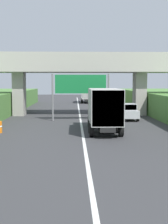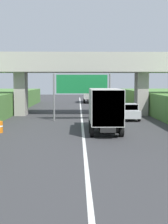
{
  "view_description": "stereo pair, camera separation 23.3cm",
  "coord_description": "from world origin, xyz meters",
  "px_view_note": "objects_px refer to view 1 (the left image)",
  "views": [
    {
      "loc": [
        -0.61,
        0.49,
        3.96
      ],
      "look_at": [
        0.0,
        20.88,
        2.0
      ],
      "focal_mm": 50.24,
      "sensor_mm": 36.0,
      "label": 1
    },
    {
      "loc": [
        -0.38,
        0.48,
        3.96
      ],
      "look_at": [
        0.0,
        20.88,
        2.0
      ],
      "focal_mm": 50.24,
      "sensor_mm": 36.0,
      "label": 2
    }
  ],
  "objects_px": {
    "truck_green": "(104,108)",
    "car_silver": "(128,112)",
    "overhead_highway_sign": "(81,87)",
    "truck_black": "(87,93)",
    "car_yellow": "(108,101)"
  },
  "relations": [
    {
      "from": "overhead_highway_sign",
      "to": "truck_black",
      "type": "height_order",
      "value": "overhead_highway_sign"
    },
    {
      "from": "overhead_highway_sign",
      "to": "truck_green",
      "type": "distance_m",
      "value": 7.61
    },
    {
      "from": "truck_black",
      "to": "car_yellow",
      "type": "height_order",
      "value": "truck_black"
    },
    {
      "from": "truck_black",
      "to": "truck_green",
      "type": "bearing_deg",
      "value": -90.21
    },
    {
      "from": "truck_green",
      "to": "overhead_highway_sign",
      "type": "bearing_deg",
      "value": 103.03
    },
    {
      "from": "truck_black",
      "to": "car_silver",
      "type": "distance_m",
      "value": 27.81
    },
    {
      "from": "overhead_highway_sign",
      "to": "car_silver",
      "type": "relative_size",
      "value": 1.43
    },
    {
      "from": "car_silver",
      "to": "car_yellow",
      "type": "distance_m",
      "value": 17.49
    },
    {
      "from": "car_silver",
      "to": "truck_green",
      "type": "bearing_deg",
      "value": -112.73
    },
    {
      "from": "truck_green",
      "to": "car_yellow",
      "type": "relative_size",
      "value": 1.78
    },
    {
      "from": "overhead_highway_sign",
      "to": "car_silver",
      "type": "height_order",
      "value": "overhead_highway_sign"
    },
    {
      "from": "truck_black",
      "to": "car_silver",
      "type": "relative_size",
      "value": 1.78
    },
    {
      "from": "truck_green",
      "to": "car_silver",
      "type": "relative_size",
      "value": 1.78
    },
    {
      "from": "overhead_highway_sign",
      "to": "truck_green",
      "type": "relative_size",
      "value": 0.81
    },
    {
      "from": "overhead_highway_sign",
      "to": "truck_green",
      "type": "height_order",
      "value": "overhead_highway_sign"
    }
  ]
}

